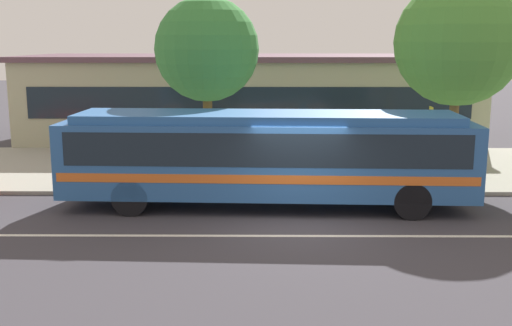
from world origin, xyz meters
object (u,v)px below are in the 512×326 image
(transit_bus, at_px, (267,153))
(street_tree_near_stop, at_px, (207,50))
(pedestrian_waiting_near_sign, at_px, (329,151))
(bus_stop_sign, at_px, (430,137))
(street_tree_mid_block, at_px, (458,43))

(transit_bus, distance_m, street_tree_near_stop, 5.38)
(pedestrian_waiting_near_sign, distance_m, street_tree_near_stop, 5.36)
(pedestrian_waiting_near_sign, relative_size, bus_stop_sign, 0.64)
(pedestrian_waiting_near_sign, relative_size, street_tree_near_stop, 0.27)
(pedestrian_waiting_near_sign, distance_m, bus_stop_sign, 3.35)
(pedestrian_waiting_near_sign, bearing_deg, bus_stop_sign, -25.91)
(pedestrian_waiting_near_sign, xyz_separation_m, street_tree_mid_block, (4.33, 0.76, 3.55))
(bus_stop_sign, bearing_deg, transit_bus, -161.25)
(street_tree_near_stop, height_order, street_tree_mid_block, street_tree_mid_block)
(bus_stop_sign, bearing_deg, pedestrian_waiting_near_sign, 154.09)
(transit_bus, height_order, street_tree_mid_block, street_tree_mid_block)
(bus_stop_sign, relative_size, street_tree_near_stop, 0.43)
(bus_stop_sign, height_order, street_tree_mid_block, street_tree_mid_block)
(transit_bus, xyz_separation_m, bus_stop_sign, (5.03, 1.71, 0.19))
(transit_bus, xyz_separation_m, street_tree_near_stop, (-2.02, 4.12, 2.81))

